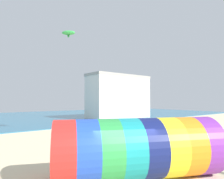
{
  "coord_description": "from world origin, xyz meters",
  "views": [
    {
      "loc": [
        -5.72,
        -6.7,
        3.77
      ],
      "look_at": [
        1.27,
        2.24,
        4.37
      ],
      "focal_mm": 32.0,
      "sensor_mm": 36.0,
      "label": 1
    }
  ],
  "objects": [
    {
      "name": "giant_inflatable_tube",
      "position": [
        1.29,
        0.23,
        1.44
      ],
      "size": [
        8.37,
        5.96,
        2.89
      ],
      "color": "red",
      "rests_on": "ground"
    },
    {
      "name": "kite_green_parafoil",
      "position": [
        2.35,
        10.23,
        10.05
      ],
      "size": [
        1.32,
        1.24,
        0.7
      ],
      "color": "green"
    },
    {
      "name": "bystander_near_water",
      "position": [
        1.47,
        7.36,
        0.84
      ],
      "size": [
        0.41,
        0.41,
        1.65
      ],
      "color": "black",
      "rests_on": "ground"
    },
    {
      "name": "promenade_building",
      "position": [
        20.7,
        24.81,
        4.46
      ],
      "size": [
        13.52,
        5.24,
        8.91
      ],
      "color": "silver",
      "rests_on": "ground"
    }
  ]
}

